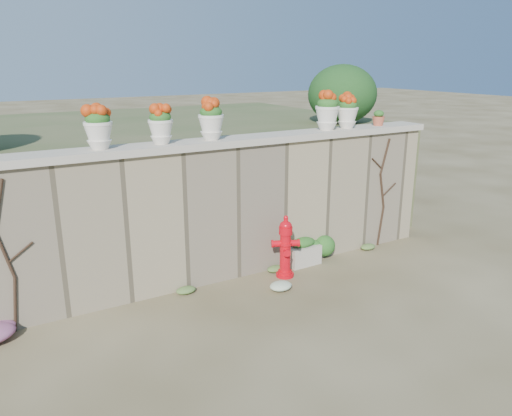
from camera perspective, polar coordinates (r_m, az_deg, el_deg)
ground at (r=6.25m, az=1.81°, el=-13.99°), size 80.00×80.00×0.00m
stone_wall at (r=7.30m, az=-5.57°, el=-0.84°), size 8.00×0.40×2.00m
wall_cap at (r=7.06m, az=-5.81°, el=7.32°), size 8.10×0.52×0.10m
raised_fill at (r=10.21m, az=-13.10°, el=3.85°), size 9.00×6.00×2.00m
back_shrub_right at (r=9.83m, az=9.82°, el=12.70°), size 1.30×1.30×1.10m
vine_left at (r=6.52m, az=-26.64°, el=-4.86°), size 0.60×0.04×1.91m
vine_right at (r=8.91m, az=14.27°, el=1.88°), size 0.60×0.04×1.91m
fire_hydrant at (r=7.53m, az=3.38°, el=-4.41°), size 0.41×0.30×0.96m
planter_box at (r=8.09m, az=5.37°, el=-5.01°), size 0.55×0.33×0.45m
green_shrub at (r=8.26m, az=7.26°, el=-4.28°), size 0.53×0.48×0.50m
white_flowers at (r=7.24m, az=2.60°, el=-8.70°), size 0.48×0.38×0.17m
urn_pot_1 at (r=6.56m, az=-17.59°, el=8.78°), size 0.35×0.35×0.55m
urn_pot_2 at (r=6.79m, az=-10.85°, el=9.33°), size 0.33×0.33×0.52m
urn_pot_3 at (r=7.06m, az=-5.16°, el=10.00°), size 0.36×0.36×0.56m
urn_pot_4 at (r=8.11m, az=8.15°, el=10.91°), size 0.38×0.38×0.60m
urn_pot_5 at (r=8.38m, az=10.41°, el=10.79°), size 0.35×0.35×0.54m
terracotta_pot at (r=8.85m, az=13.82°, el=9.88°), size 0.21×0.21×0.25m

